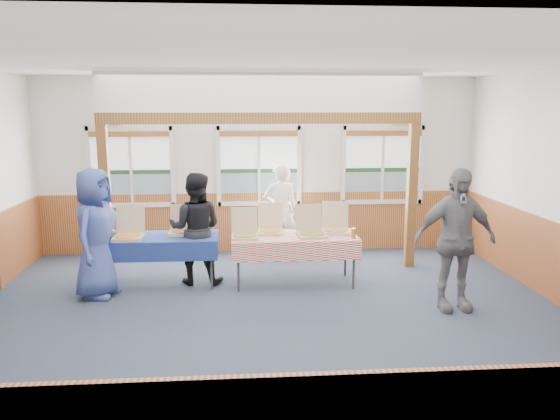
{
  "coord_description": "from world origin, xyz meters",
  "views": [
    {
      "loc": [
        -0.37,
        -6.48,
        2.68
      ],
      "look_at": [
        0.2,
        1.0,
        1.25
      ],
      "focal_mm": 35.0,
      "sensor_mm": 36.0,
      "label": 1
    }
  ],
  "objects_px": {
    "table_right": "(294,239)",
    "man_blue": "(96,233)",
    "person_grey": "(455,240)",
    "woman_white": "(280,211)",
    "table_left": "(157,240)",
    "woman_black": "(196,228)"
  },
  "relations": [
    {
      "from": "table_left",
      "to": "woman_white",
      "type": "distance_m",
      "value": 2.41
    },
    {
      "from": "table_right",
      "to": "man_blue",
      "type": "relative_size",
      "value": 1.11
    },
    {
      "from": "woman_white",
      "to": "person_grey",
      "type": "xyz_separation_m",
      "value": [
        2.1,
        -2.7,
        0.11
      ]
    },
    {
      "from": "table_right",
      "to": "person_grey",
      "type": "relative_size",
      "value": 1.08
    },
    {
      "from": "table_right",
      "to": "woman_white",
      "type": "relative_size",
      "value": 1.21
    },
    {
      "from": "person_grey",
      "to": "table_left",
      "type": "bearing_deg",
      "value": 159.08
    },
    {
      "from": "table_right",
      "to": "woman_white",
      "type": "distance_m",
      "value": 1.5
    },
    {
      "from": "table_left",
      "to": "table_right",
      "type": "distance_m",
      "value": 2.06
    },
    {
      "from": "table_left",
      "to": "table_right",
      "type": "xyz_separation_m",
      "value": [
        2.06,
        -0.1,
        0.0
      ]
    },
    {
      "from": "table_right",
      "to": "woman_white",
      "type": "height_order",
      "value": "woman_white"
    },
    {
      "from": "table_left",
      "to": "person_grey",
      "type": "relative_size",
      "value": 1.03
    },
    {
      "from": "woman_white",
      "to": "table_right",
      "type": "bearing_deg",
      "value": 87.19
    },
    {
      "from": "woman_white",
      "to": "person_grey",
      "type": "relative_size",
      "value": 0.89
    },
    {
      "from": "table_right",
      "to": "man_blue",
      "type": "height_order",
      "value": "man_blue"
    },
    {
      "from": "table_right",
      "to": "person_grey",
      "type": "bearing_deg",
      "value": -11.23
    },
    {
      "from": "woman_white",
      "to": "man_blue",
      "type": "bearing_deg",
      "value": 27.33
    },
    {
      "from": "person_grey",
      "to": "table_right",
      "type": "bearing_deg",
      "value": 145.78
    },
    {
      "from": "woman_white",
      "to": "man_blue",
      "type": "distance_m",
      "value": 3.31
    },
    {
      "from": "woman_black",
      "to": "table_left",
      "type": "bearing_deg",
      "value": 14.03
    },
    {
      "from": "table_left",
      "to": "man_blue",
      "type": "bearing_deg",
      "value": -168.11
    },
    {
      "from": "table_right",
      "to": "person_grey",
      "type": "xyz_separation_m",
      "value": [
        2.0,
        -1.21,
        0.25
      ]
    },
    {
      "from": "man_blue",
      "to": "table_right",
      "type": "bearing_deg",
      "value": -69.98
    }
  ]
}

